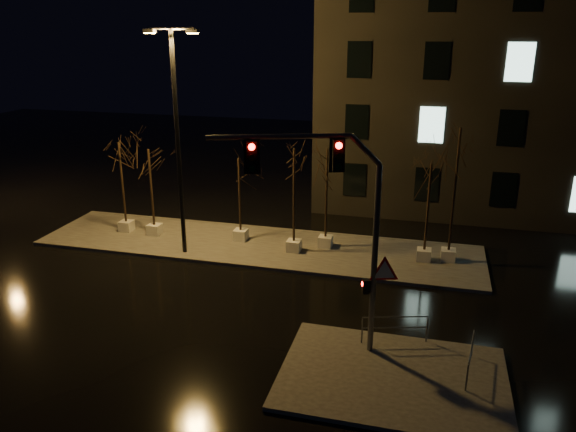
# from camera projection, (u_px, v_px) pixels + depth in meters

# --- Properties ---
(ground) EXTENTS (90.00, 90.00, 0.00)m
(ground) POSITION_uv_depth(u_px,v_px,m) (211.00, 301.00, 22.59)
(ground) COLOR black
(ground) RESTS_ON ground
(median) EXTENTS (22.00, 5.00, 0.15)m
(median) POSITION_uv_depth(u_px,v_px,m) (256.00, 246.00, 28.06)
(median) COLOR #3F3D39
(median) RESTS_ON ground
(sidewalk_corner) EXTENTS (7.00, 5.00, 0.15)m
(sidewalk_corner) POSITION_uv_depth(u_px,v_px,m) (393.00, 377.00, 17.57)
(sidewalk_corner) COLOR #3F3D39
(sidewalk_corner) RESTS_ON ground
(building) EXTENTS (25.00, 12.00, 15.00)m
(building) POSITION_uv_depth(u_px,v_px,m) (540.00, 79.00, 33.32)
(building) COLOR black
(building) RESTS_ON ground
(tree_0) EXTENTS (1.80, 1.80, 4.90)m
(tree_0) POSITION_uv_depth(u_px,v_px,m) (120.00, 163.00, 28.69)
(tree_0) COLOR beige
(tree_0) RESTS_ON median
(tree_1) EXTENTS (1.80, 1.80, 4.65)m
(tree_1) POSITION_uv_depth(u_px,v_px,m) (150.00, 169.00, 28.25)
(tree_1) COLOR beige
(tree_1) RESTS_ON median
(tree_2) EXTENTS (1.80, 1.80, 4.37)m
(tree_2) POSITION_uv_depth(u_px,v_px,m) (239.00, 177.00, 27.56)
(tree_2) COLOR beige
(tree_2) RESTS_ON median
(tree_3) EXTENTS (1.80, 1.80, 5.18)m
(tree_3) POSITION_uv_depth(u_px,v_px,m) (294.00, 172.00, 25.94)
(tree_3) COLOR beige
(tree_3) RESTS_ON median
(tree_4) EXTENTS (1.80, 1.80, 5.05)m
(tree_4) POSITION_uv_depth(u_px,v_px,m) (327.00, 171.00, 26.52)
(tree_4) COLOR beige
(tree_4) RESTS_ON median
(tree_5) EXTENTS (1.80, 1.80, 4.76)m
(tree_5) POSITION_uv_depth(u_px,v_px,m) (430.00, 186.00, 24.99)
(tree_5) COLOR beige
(tree_5) RESTS_ON median
(tree_6) EXTENTS (1.80, 1.80, 6.37)m
(tree_6) POSITION_uv_depth(u_px,v_px,m) (458.00, 159.00, 24.57)
(tree_6) COLOR beige
(tree_6) RESTS_ON median
(traffic_signal_mast) EXTENTS (5.76, 2.00, 7.37)m
(traffic_signal_mast) POSITION_uv_depth(u_px,v_px,m) (339.00, 215.00, 17.31)
(traffic_signal_mast) COLOR #525459
(traffic_signal_mast) RESTS_ON sidewalk_corner
(streetlight_main) EXTENTS (2.58, 0.42, 10.31)m
(streetlight_main) POSITION_uv_depth(u_px,v_px,m) (177.00, 129.00, 25.24)
(streetlight_main) COLOR black
(streetlight_main) RESTS_ON median
(guard_rail_a) EXTENTS (2.20, 0.68, 0.99)m
(guard_rail_a) POSITION_uv_depth(u_px,v_px,m) (395.00, 325.00, 19.20)
(guard_rail_a) COLOR #525459
(guard_rail_a) RESTS_ON sidewalk_corner
(guard_rail_b) EXTENTS (0.31, 2.05, 0.98)m
(guard_rail_b) POSITION_uv_depth(u_px,v_px,m) (471.00, 355.00, 17.50)
(guard_rail_b) COLOR #525459
(guard_rail_b) RESTS_ON sidewalk_corner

